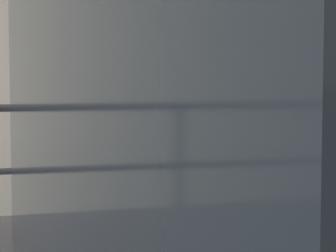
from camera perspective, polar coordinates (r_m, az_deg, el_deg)
The scene contains 4 objects.
parking_meter at distance 2.98m, azimuth 3.98°, elevation -1.68°, with size 0.18×0.19×1.46m.
pedestrian_at_meter at distance 2.90m, azimuth -5.80°, elevation -3.25°, with size 0.67×0.44×1.74m.
background_railing at distance 5.67m, azimuth -7.91°, elevation -1.36°, with size 24.06×0.06×1.14m.
backdrop_wall at distance 7.39m, azimuth -10.48°, elevation 3.38°, with size 32.00×0.50×2.80m, color gray.
Camera 1 is at (-1.04, -2.31, 1.51)m, focal length 74.19 mm.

